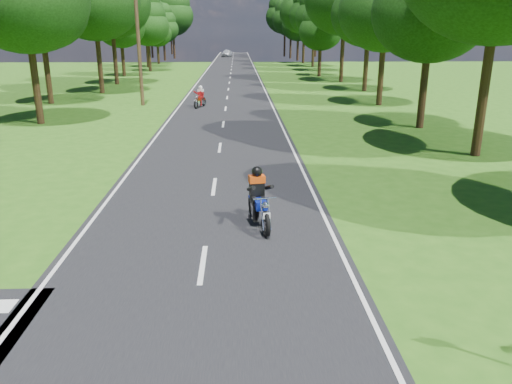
{
  "coord_description": "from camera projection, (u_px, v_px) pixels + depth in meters",
  "views": [
    {
      "loc": [
        0.85,
        -8.4,
        5.12
      ],
      "look_at": [
        1.3,
        4.0,
        1.1
      ],
      "focal_mm": 35.0,
      "sensor_mm": 36.0,
      "label": 1
    }
  ],
  "objects": [
    {
      "name": "distant_car",
      "position": [
        227.0,
        53.0,
        102.15
      ],
      "size": [
        2.55,
        4.58,
        1.47
      ],
      "primitive_type": "imported",
      "rotation": [
        0.0,
        0.0,
        -0.2
      ],
      "color": "silver",
      "rests_on": "main_road"
    },
    {
      "name": "main_road",
      "position": [
        230.0,
        78.0,
        57.06
      ],
      "size": [
        7.0,
        140.0,
        0.02
      ],
      "primitive_type": "cube",
      "color": "black",
      "rests_on": "ground"
    },
    {
      "name": "ground",
      "position": [
        196.0,
        312.0,
        9.53
      ],
      "size": [
        160.0,
        160.0,
        0.0
      ],
      "primitive_type": "plane",
      "color": "#2A5A14",
      "rests_on": "ground"
    },
    {
      "name": "rider_far_red",
      "position": [
        200.0,
        97.0,
        34.59
      ],
      "size": [
        1.1,
        1.88,
        1.49
      ],
      "primitive_type": null,
      "rotation": [
        0.0,
        0.0,
        -0.3
      ],
      "color": "#9C240C",
      "rests_on": "main_road"
    },
    {
      "name": "treeline",
      "position": [
        241.0,
        5.0,
        64.14
      ],
      "size": [
        40.0,
        115.35,
        14.78
      ],
      "color": "black",
      "rests_on": "ground"
    },
    {
      "name": "road_markings",
      "position": [
        229.0,
        79.0,
        55.27
      ],
      "size": [
        7.4,
        140.0,
        0.01
      ],
      "color": "silver",
      "rests_on": "main_road"
    },
    {
      "name": "rider_near_blue",
      "position": [
        259.0,
        197.0,
        13.48
      ],
      "size": [
        1.0,
        2.04,
        1.62
      ],
      "primitive_type": null,
      "rotation": [
        0.0,
        0.0,
        0.19
      ],
      "color": "#0E209C",
      "rests_on": "main_road"
    },
    {
      "name": "telegraph_pole",
      "position": [
        139.0,
        47.0,
        34.69
      ],
      "size": [
        1.2,
        0.26,
        8.0
      ],
      "color": "#382616",
      "rests_on": "ground"
    }
  ]
}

